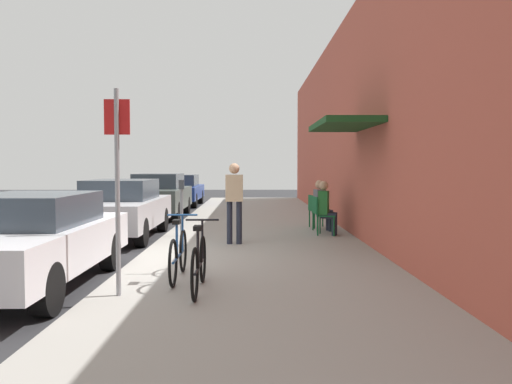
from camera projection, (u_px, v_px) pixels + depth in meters
ground_plane at (135, 264)px, 9.38m from camera, size 60.00×60.00×0.00m
sidewalk_slab at (259, 244)px, 11.40m from camera, size 4.50×32.00×0.12m
building_facade at (370, 118)px, 11.29m from camera, size 1.40×32.00×5.59m
parked_car_0 at (29, 239)px, 7.47m from camera, size 1.80×4.40×1.36m
parked_car_1 at (120, 208)px, 12.72m from camera, size 1.80×4.40×1.43m
parked_car_2 at (158, 195)px, 17.94m from camera, size 1.80×4.40×1.50m
parked_car_3 at (180, 190)px, 23.31m from camera, size 1.80×4.40×1.38m
parking_meter at (182, 203)px, 12.25m from camera, size 0.12×0.10×1.32m
street_sign at (117, 175)px, 6.55m from camera, size 0.32×0.06×2.60m
bicycle_0 at (199, 264)px, 6.84m from camera, size 0.46×1.71×0.90m
bicycle_1 at (178, 254)px, 7.57m from camera, size 0.46×1.71×0.90m
cafe_chair_0 at (324, 214)px, 12.47m from camera, size 0.54×0.54×0.87m
seated_patron_0 at (326, 206)px, 12.44m from camera, size 0.50×0.45×1.29m
cafe_chair_1 at (319, 211)px, 13.20m from camera, size 0.51×0.51×0.87m
seated_patron_1 at (322, 204)px, 13.20m from camera, size 0.47×0.42×1.29m
cafe_chair_2 at (316, 209)px, 13.93m from camera, size 0.53×0.53×0.87m
pedestrian_standing at (234, 197)px, 10.97m from camera, size 0.36×0.22×1.70m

